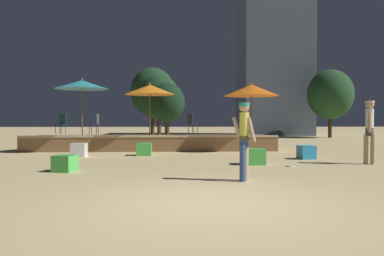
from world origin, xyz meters
name	(u,v)px	position (x,y,z in m)	size (l,w,h in m)	color
ground_plane	(210,204)	(0.00, 0.00, 0.00)	(120.00, 120.00, 0.00)	tan
wooden_deck	(152,143)	(-1.56, 10.85, 0.30)	(10.64, 2.77, 0.68)	olive
patio_umbrella_0	(251,90)	(2.65, 9.63, 2.55)	(2.29, 2.29, 2.87)	brown
patio_umbrella_1	(82,85)	(-4.33, 9.65, 2.75)	(2.16, 2.16, 3.01)	brown
patio_umbrella_2	(150,90)	(-1.59, 9.93, 2.58)	(2.11, 2.11, 2.87)	brown
cube_seat_0	(144,149)	(-1.67, 8.01, 0.23)	(0.53, 0.53, 0.46)	#4CC651
cube_seat_1	(306,152)	(3.89, 6.55, 0.23)	(0.55, 0.55, 0.45)	#2D9EDB
cube_seat_2	(79,150)	(-3.94, 7.55, 0.25)	(0.51, 0.51, 0.49)	white
cube_seat_3	(255,157)	(1.83, 5.10, 0.23)	(0.57, 0.57, 0.47)	#4CC651
cube_seat_4	(65,163)	(-3.36, 3.84, 0.21)	(0.62, 0.62, 0.42)	#4CC651
person_0	(244,137)	(0.95, 2.18, 0.96)	(0.51, 0.37, 1.70)	#2D4C7F
person_1	(370,127)	(5.24, 5.00, 1.10)	(0.32, 0.51, 1.90)	tan
bistro_chair_0	(96,122)	(-3.97, 10.59, 1.22)	(0.40, 0.40, 0.90)	#47474C
bistro_chair_1	(191,122)	(0.24, 11.52, 1.22)	(0.48, 0.48, 0.90)	#2D3338
bistro_chair_2	(62,122)	(-5.62, 11.20, 1.22)	(0.44, 0.44, 0.90)	#1E4C47
frisbee_disc	(290,166)	(2.72, 4.58, 0.02)	(0.24, 0.24, 0.03)	white
background_tree_0	(167,103)	(-0.99, 16.47, 2.32)	(2.12, 2.12, 3.50)	#3D2B1C
background_tree_1	(330,94)	(10.78, 20.89, 3.15)	(3.28, 3.28, 4.96)	#3D2B1C
background_tree_2	(159,97)	(-1.63, 20.42, 2.87)	(2.85, 2.85, 4.45)	#3D2B1C
background_tree_3	(153,92)	(-2.16, 21.79, 3.36)	(3.23, 3.23, 5.15)	#3D2B1C
distant_building	(273,64)	(7.88, 25.76, 6.03)	(5.62, 4.97, 12.05)	#4C5666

